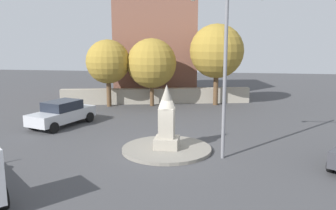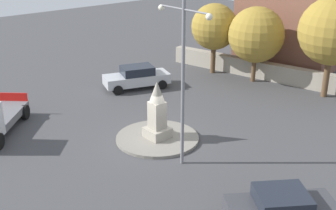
{
  "view_description": "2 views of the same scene",
  "coord_description": "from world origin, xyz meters",
  "px_view_note": "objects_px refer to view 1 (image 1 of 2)",
  "views": [
    {
      "loc": [
        -2.4,
        16.38,
        5.41
      ],
      "look_at": [
        -0.05,
        -0.08,
        2.25
      ],
      "focal_mm": 37.96,
      "sensor_mm": 36.0,
      "label": 1
    },
    {
      "loc": [
        -15.88,
        12.87,
        10.16
      ],
      "look_at": [
        -0.02,
        -0.72,
        1.77
      ],
      "focal_mm": 46.37,
      "sensor_mm": 36.0,
      "label": 2
    }
  ],
  "objects_px": {
    "tree_mid_cluster": "(108,62)",
    "car_silver_far_side": "(62,113)",
    "streetlamp": "(225,56)",
    "tree_near_wall": "(152,63)",
    "corner_building": "(154,49)",
    "tree_far_corner": "(217,51)",
    "monument": "(167,120)"
  },
  "relations": [
    {
      "from": "corner_building",
      "to": "tree_far_corner",
      "type": "height_order",
      "value": "corner_building"
    },
    {
      "from": "streetlamp",
      "to": "tree_near_wall",
      "type": "distance_m",
      "value": 13.29
    },
    {
      "from": "tree_mid_cluster",
      "to": "car_silver_far_side",
      "type": "bearing_deg",
      "value": 81.64
    },
    {
      "from": "corner_building",
      "to": "monument",
      "type": "bearing_deg",
      "value": 102.26
    },
    {
      "from": "car_silver_far_side",
      "to": "monument",
      "type": "bearing_deg",
      "value": 150.61
    },
    {
      "from": "tree_near_wall",
      "to": "corner_building",
      "type": "bearing_deg",
      "value": -81.35
    },
    {
      "from": "tree_near_wall",
      "to": "tree_far_corner",
      "type": "relative_size",
      "value": 0.83
    },
    {
      "from": "monument",
      "to": "car_silver_far_side",
      "type": "height_order",
      "value": "monument"
    },
    {
      "from": "corner_building",
      "to": "tree_far_corner",
      "type": "bearing_deg",
      "value": 140.6
    },
    {
      "from": "monument",
      "to": "tree_near_wall",
      "type": "distance_m",
      "value": 11.82
    },
    {
      "from": "monument",
      "to": "tree_near_wall",
      "type": "xyz_separation_m",
      "value": [
        2.85,
        -11.31,
        1.9
      ]
    },
    {
      "from": "car_silver_far_side",
      "to": "tree_mid_cluster",
      "type": "xyz_separation_m",
      "value": [
        -0.96,
        -6.55,
        2.75
      ]
    },
    {
      "from": "streetlamp",
      "to": "tree_far_corner",
      "type": "distance_m",
      "value": 13.13
    },
    {
      "from": "car_silver_far_side",
      "to": "tree_near_wall",
      "type": "distance_m",
      "value": 8.86
    },
    {
      "from": "streetlamp",
      "to": "tree_mid_cluster",
      "type": "distance_m",
      "value": 14.41
    },
    {
      "from": "corner_building",
      "to": "tree_near_wall",
      "type": "height_order",
      "value": "corner_building"
    },
    {
      "from": "tree_far_corner",
      "to": "car_silver_far_side",
      "type": "bearing_deg",
      "value": 41.78
    },
    {
      "from": "streetlamp",
      "to": "car_silver_far_side",
      "type": "relative_size",
      "value": 1.6
    },
    {
      "from": "monument",
      "to": "tree_far_corner",
      "type": "xyz_separation_m",
      "value": [
        -2.21,
        -12.42,
        2.83
      ]
    },
    {
      "from": "streetlamp",
      "to": "car_silver_far_side",
      "type": "xyz_separation_m",
      "value": [
        9.85,
        -4.74,
        -3.82
      ]
    },
    {
      "from": "tree_mid_cluster",
      "to": "tree_far_corner",
      "type": "height_order",
      "value": "tree_far_corner"
    },
    {
      "from": "tree_near_wall",
      "to": "tree_mid_cluster",
      "type": "distance_m",
      "value": 3.43
    },
    {
      "from": "tree_mid_cluster",
      "to": "tree_far_corner",
      "type": "distance_m",
      "value": 8.65
    },
    {
      "from": "streetlamp",
      "to": "tree_mid_cluster",
      "type": "relative_size",
      "value": 1.45
    },
    {
      "from": "monument",
      "to": "tree_mid_cluster",
      "type": "relative_size",
      "value": 0.58
    },
    {
      "from": "car_silver_far_side",
      "to": "tree_near_wall",
      "type": "bearing_deg",
      "value": -120.65
    },
    {
      "from": "streetlamp",
      "to": "car_silver_far_side",
      "type": "distance_m",
      "value": 11.58
    },
    {
      "from": "monument",
      "to": "streetlamp",
      "type": "xyz_separation_m",
      "value": [
        -2.68,
        0.7,
        3.11
      ]
    },
    {
      "from": "tree_mid_cluster",
      "to": "tree_far_corner",
      "type": "bearing_deg",
      "value": -167.74
    },
    {
      "from": "monument",
      "to": "tree_near_wall",
      "type": "relative_size",
      "value": 0.57
    },
    {
      "from": "monument",
      "to": "corner_building",
      "type": "distance_m",
      "value": 17.95
    },
    {
      "from": "streetlamp",
      "to": "corner_building",
      "type": "xyz_separation_m",
      "value": [
        6.45,
        -18.03,
        -0.32
      ]
    }
  ]
}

